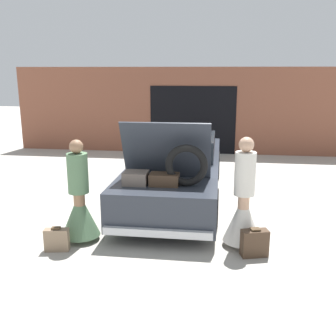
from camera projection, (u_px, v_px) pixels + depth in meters
ground_plane at (177, 196)px, 8.68m from camera, size 40.00×40.00×0.00m
garage_wall_back at (193, 111)px, 12.87m from camera, size 12.00×0.14×2.80m
car at (177, 169)px, 8.53m from camera, size 1.83×5.42×1.88m
person_left at (80, 205)px, 6.31m from camera, size 0.62×0.62×1.66m
person_right at (243, 208)px, 6.07m from camera, size 0.61×0.61×1.74m
suitcase_beside_left_person at (57, 240)px, 6.01m from camera, size 0.39×0.20×0.38m
suitcase_beside_right_person at (254, 243)px, 5.83m from camera, size 0.43×0.29×0.44m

